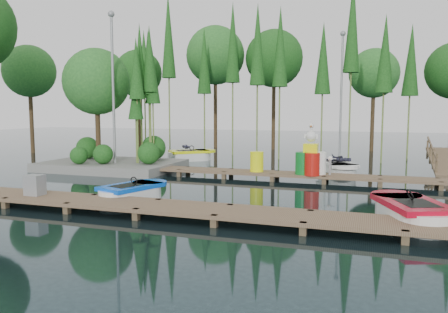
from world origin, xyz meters
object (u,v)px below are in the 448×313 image
(utility_cabinet, at_px, (35,185))
(yellow_barrel, at_px, (257,162))
(boat_blue, at_px, (132,193))
(boat_red, at_px, (411,214))
(drum_cluster, at_px, (311,160))
(boat_yellow_far, at_px, (190,155))
(island, at_px, (108,103))

(utility_cabinet, xyz_separation_m, yellow_barrel, (5.03, 7.00, 0.11))
(boat_blue, relative_size, utility_cabinet, 4.38)
(boat_blue, height_order, boat_red, boat_red)
(boat_blue, height_order, drum_cluster, drum_cluster)
(boat_yellow_far, distance_m, utility_cabinet, 12.15)
(island, height_order, boat_blue, island)
(boat_yellow_far, height_order, utility_cabinet, boat_yellow_far)
(island, relative_size, boat_yellow_far, 2.31)
(boat_red, height_order, yellow_barrel, yellow_barrel)
(boat_blue, distance_m, yellow_barrel, 6.14)
(drum_cluster, bearing_deg, yellow_barrel, 176.07)
(boat_blue, bearing_deg, drum_cluster, 67.37)
(boat_blue, distance_m, boat_yellow_far, 10.99)
(island, relative_size, utility_cabinet, 11.10)
(boat_red, relative_size, utility_cabinet, 5.13)
(boat_blue, relative_size, yellow_barrel, 3.22)
(boat_yellow_far, height_order, yellow_barrel, boat_yellow_far)
(boat_yellow_far, height_order, drum_cluster, drum_cluster)
(boat_blue, height_order, yellow_barrel, yellow_barrel)
(island, relative_size, boat_red, 2.17)
(yellow_barrel, bearing_deg, boat_red, -47.06)
(island, relative_size, drum_cluster, 3.35)
(island, distance_m, boat_yellow_far, 5.73)
(utility_cabinet, bearing_deg, drum_cluster, 43.28)
(boat_blue, bearing_deg, utility_cabinet, -129.80)
(boat_yellow_far, bearing_deg, island, -136.91)
(drum_cluster, bearing_deg, island, 174.49)
(island, distance_m, drum_cluster, 10.10)
(island, distance_m, boat_red, 14.88)
(yellow_barrel, bearing_deg, boat_yellow_far, 135.26)
(island, height_order, drum_cluster, island)
(island, distance_m, utility_cabinet, 8.58)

